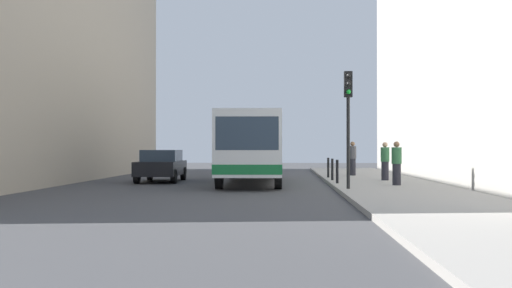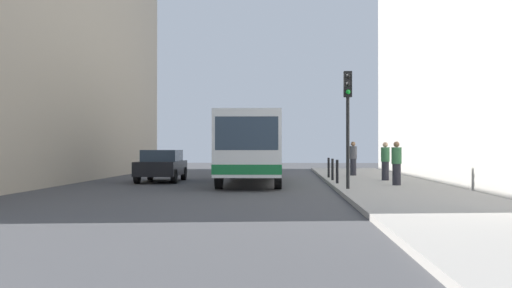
{
  "view_description": "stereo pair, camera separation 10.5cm",
  "coord_description": "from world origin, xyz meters",
  "px_view_note": "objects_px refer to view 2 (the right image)",
  "views": [
    {
      "loc": [
        1.29,
        -23.91,
        1.58
      ],
      "look_at": [
        0.15,
        1.22,
        1.74
      ],
      "focal_mm": 42.71,
      "sensor_mm": 36.0,
      "label": 1
    },
    {
      "loc": [
        1.39,
        -23.9,
        1.58
      ],
      "look_at": [
        0.15,
        1.22,
        1.74
      ],
      "focal_mm": 42.71,
      "sensor_mm": 36.0,
      "label": 2
    }
  ],
  "objects_px": {
    "bollard_mid": "(333,169)",
    "bollard_far": "(329,168)",
    "bollard_near": "(337,172)",
    "car_behind_bus": "(260,161)",
    "pedestrian_far_sidewalk": "(353,158)",
    "traffic_light": "(348,107)",
    "pedestrian_near_signal": "(397,163)",
    "pedestrian_mid_sidewalk": "(385,161)",
    "bus": "(252,145)",
    "car_beside_bus": "(162,165)"
  },
  "relations": [
    {
      "from": "traffic_light",
      "to": "pedestrian_far_sidewalk",
      "type": "distance_m",
      "value": 10.65
    },
    {
      "from": "bollard_mid",
      "to": "bollard_near",
      "type": "bearing_deg",
      "value": -90.0
    },
    {
      "from": "bus",
      "to": "bollard_near",
      "type": "height_order",
      "value": "bus"
    },
    {
      "from": "pedestrian_far_sidewalk",
      "to": "car_behind_bus",
      "type": "bearing_deg",
      "value": -90.43
    },
    {
      "from": "traffic_light",
      "to": "pedestrian_near_signal",
      "type": "bearing_deg",
      "value": 46.04
    },
    {
      "from": "bollard_mid",
      "to": "pedestrian_mid_sidewalk",
      "type": "bearing_deg",
      "value": -0.05
    },
    {
      "from": "bus",
      "to": "pedestrian_near_signal",
      "type": "xyz_separation_m",
      "value": [
        5.75,
        -3.76,
        -0.74
      ]
    },
    {
      "from": "bus",
      "to": "bollard_near",
      "type": "relative_size",
      "value": 11.65
    },
    {
      "from": "bus",
      "to": "bollard_mid",
      "type": "distance_m",
      "value": 3.75
    },
    {
      "from": "traffic_light",
      "to": "pedestrian_near_signal",
      "type": "xyz_separation_m",
      "value": [
        2.07,
        2.14,
        -2.02
      ]
    },
    {
      "from": "car_behind_bus",
      "to": "bollard_mid",
      "type": "height_order",
      "value": "car_behind_bus"
    },
    {
      "from": "car_beside_bus",
      "to": "bollard_mid",
      "type": "height_order",
      "value": "car_beside_bus"
    },
    {
      "from": "bollard_near",
      "to": "bollard_far",
      "type": "distance_m",
      "value": 4.89
    },
    {
      "from": "car_behind_bus",
      "to": "bollard_near",
      "type": "distance_m",
      "value": 12.42
    },
    {
      "from": "bollard_mid",
      "to": "pedestrian_far_sidewalk",
      "type": "distance_m",
      "value": 4.92
    },
    {
      "from": "traffic_light",
      "to": "bollard_near",
      "type": "bearing_deg",
      "value": 91.77
    },
    {
      "from": "car_behind_bus",
      "to": "traffic_light",
      "type": "bearing_deg",
      "value": 103.28
    },
    {
      "from": "bollard_near",
      "to": "pedestrian_near_signal",
      "type": "xyz_separation_m",
      "value": [
        2.17,
        -1.1,
        0.36
      ]
    },
    {
      "from": "bollard_near",
      "to": "bollard_far",
      "type": "height_order",
      "value": "same"
    },
    {
      "from": "car_behind_bus",
      "to": "bollard_near",
      "type": "bearing_deg",
      "value": 106.39
    },
    {
      "from": "bollard_far",
      "to": "pedestrian_near_signal",
      "type": "xyz_separation_m",
      "value": [
        2.17,
        -5.99,
        0.36
      ]
    },
    {
      "from": "traffic_light",
      "to": "pedestrian_mid_sidewalk",
      "type": "distance_m",
      "value": 6.42
    },
    {
      "from": "pedestrian_mid_sidewalk",
      "to": "bollard_near",
      "type": "bearing_deg",
      "value": 54.93
    },
    {
      "from": "pedestrian_near_signal",
      "to": "pedestrian_far_sidewalk",
      "type": "distance_m",
      "value": 8.27
    },
    {
      "from": "pedestrian_near_signal",
      "to": "pedestrian_mid_sidewalk",
      "type": "xyz_separation_m",
      "value": [
        0.15,
        3.54,
        0.0
      ]
    },
    {
      "from": "car_behind_bus",
      "to": "pedestrian_near_signal",
      "type": "xyz_separation_m",
      "value": [
        5.77,
        -12.98,
        0.2
      ]
    },
    {
      "from": "car_behind_bus",
      "to": "pedestrian_far_sidewalk",
      "type": "bearing_deg",
      "value": 136.14
    },
    {
      "from": "pedestrian_mid_sidewalk",
      "to": "pedestrian_near_signal",
      "type": "bearing_deg",
      "value": 95.99
    },
    {
      "from": "bollard_near",
      "to": "bollard_far",
      "type": "xyz_separation_m",
      "value": [
        0.0,
        4.89,
        0.0
      ]
    },
    {
      "from": "bollard_mid",
      "to": "bollard_far",
      "type": "height_order",
      "value": "same"
    },
    {
      "from": "traffic_light",
      "to": "bollard_mid",
      "type": "distance_m",
      "value": 6.16
    },
    {
      "from": "traffic_light",
      "to": "bollard_far",
      "type": "height_order",
      "value": "traffic_light"
    },
    {
      "from": "bollard_far",
      "to": "pedestrian_mid_sidewalk",
      "type": "xyz_separation_m",
      "value": [
        2.31,
        -2.45,
        0.36
      ]
    },
    {
      "from": "bollard_near",
      "to": "pedestrian_near_signal",
      "type": "distance_m",
      "value": 2.45
    },
    {
      "from": "traffic_light",
      "to": "pedestrian_near_signal",
      "type": "distance_m",
      "value": 3.6
    },
    {
      "from": "car_beside_bus",
      "to": "bollard_far",
      "type": "bearing_deg",
      "value": -171.81
    },
    {
      "from": "pedestrian_near_signal",
      "to": "pedestrian_mid_sidewalk",
      "type": "height_order",
      "value": "pedestrian_mid_sidewalk"
    },
    {
      "from": "car_beside_bus",
      "to": "bollard_mid",
      "type": "distance_m",
      "value": 7.93
    },
    {
      "from": "bollard_mid",
      "to": "pedestrian_far_sidewalk",
      "type": "height_order",
      "value": "pedestrian_far_sidewalk"
    },
    {
      "from": "traffic_light",
      "to": "pedestrian_mid_sidewalk",
      "type": "relative_size",
      "value": 2.44
    },
    {
      "from": "bus",
      "to": "pedestrian_far_sidewalk",
      "type": "xyz_separation_m",
      "value": [
        5.0,
        4.48,
        -0.7
      ]
    },
    {
      "from": "pedestrian_mid_sidewalk",
      "to": "car_behind_bus",
      "type": "bearing_deg",
      "value": -49.58
    },
    {
      "from": "car_beside_bus",
      "to": "car_behind_bus",
      "type": "height_order",
      "value": "same"
    },
    {
      "from": "pedestrian_mid_sidewalk",
      "to": "pedestrian_far_sidewalk",
      "type": "xyz_separation_m",
      "value": [
        -0.89,
        4.7,
        0.04
      ]
    },
    {
      "from": "bollard_far",
      "to": "pedestrian_mid_sidewalk",
      "type": "height_order",
      "value": "pedestrian_mid_sidewalk"
    },
    {
      "from": "bus",
      "to": "bollard_mid",
      "type": "height_order",
      "value": "bus"
    },
    {
      "from": "car_beside_bus",
      "to": "pedestrian_far_sidewalk",
      "type": "bearing_deg",
      "value": -160.34
    },
    {
      "from": "bollard_near",
      "to": "car_behind_bus",
      "type": "bearing_deg",
      "value": 106.85
    },
    {
      "from": "bus",
      "to": "car_behind_bus",
      "type": "height_order",
      "value": "bus"
    },
    {
      "from": "bollard_mid",
      "to": "bollard_far",
      "type": "relative_size",
      "value": 1.0
    }
  ]
}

